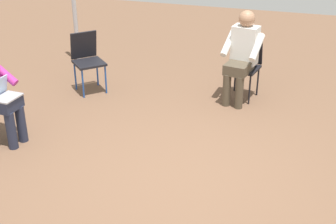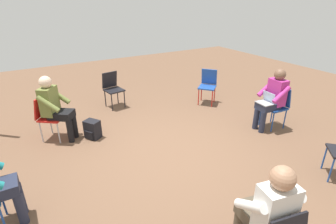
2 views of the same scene
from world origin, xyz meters
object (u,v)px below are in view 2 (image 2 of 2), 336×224
at_px(chair_west, 112,87).
at_px(chair_north, 277,104).
at_px(person_in_white, 267,210).
at_px(person_with_laptop, 273,96).
at_px(backpack_near_laptop_user, 93,130).
at_px(chair_northwest, 208,84).
at_px(chair_southwest, 48,115).
at_px(person_in_olive, 55,105).

distance_m(chair_west, chair_north, 3.73).
xyz_separation_m(chair_north, person_in_white, (1.99, -2.66, 0.20)).
bearing_deg(chair_north, person_with_laptop, 90.00).
xyz_separation_m(chair_west, backpack_near_laptop_user, (1.30, -0.88, -0.34)).
xyz_separation_m(chair_northwest, chair_west, (-0.98, -2.14, 0.00)).
distance_m(chair_southwest, chair_northwest, 3.71).
bearing_deg(person_with_laptop, person_in_olive, 69.97).
height_order(person_with_laptop, backpack_near_laptop_user, person_with_laptop).
height_order(chair_northwest, chair_north, same).
bearing_deg(chair_north, chair_northwest, 16.85).
relative_size(chair_west, person_in_white, 0.69).
xyz_separation_m(person_with_laptop, person_in_white, (2.00, -2.49, 0.00)).
bearing_deg(chair_north, chair_west, 46.96).
bearing_deg(person_in_olive, chair_north, 103.69).
bearing_deg(chair_west, person_in_white, 79.82).
xyz_separation_m(chair_northwest, chair_north, (1.76, 0.40, 0.00)).
relative_size(chair_northwest, person_with_laptop, 0.69).
bearing_deg(chair_southwest, person_in_white, 57.88).
bearing_deg(chair_southwest, backpack_near_laptop_user, 97.55).
bearing_deg(chair_northwest, person_in_olive, 49.88).
xyz_separation_m(person_with_laptop, backpack_near_laptop_user, (-1.42, -3.25, -0.53)).
height_order(chair_north, person_in_olive, person_in_olive).
bearing_deg(chair_southwest, chair_northwest, 126.13).
relative_size(chair_southwest, person_with_laptop, 0.69).
xyz_separation_m(chair_northwest, person_with_laptop, (1.74, 0.23, 0.20)).
xyz_separation_m(chair_southwest, chair_northwest, (0.06, 3.71, 0.00)).
relative_size(chair_southwest, backpack_near_laptop_user, 2.36).
bearing_deg(person_with_laptop, person_in_white, 132.91).
distance_m(chair_north, person_in_white, 3.32).
xyz_separation_m(chair_northwest, person_in_white, (3.74, -2.26, 0.20)).
height_order(chair_southwest, chair_north, same).
relative_size(chair_northwest, chair_west, 1.00).
distance_m(chair_north, person_with_laptop, 0.26).
bearing_deg(chair_west, person_with_laptop, 122.31).
height_order(chair_northwest, chair_west, same).
bearing_deg(backpack_near_laptop_user, chair_northwest, 96.20).
relative_size(person_in_olive, backpack_near_laptop_user, 3.44).
height_order(person_in_white, backpack_near_laptop_user, person_in_white).
bearing_deg(chair_southwest, chair_north, 103.19).
relative_size(person_in_white, backpack_near_laptop_user, 3.44).
xyz_separation_m(person_in_olive, backpack_near_laptop_user, (0.29, 0.55, -0.54)).
height_order(chair_west, backpack_near_laptop_user, chair_west).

